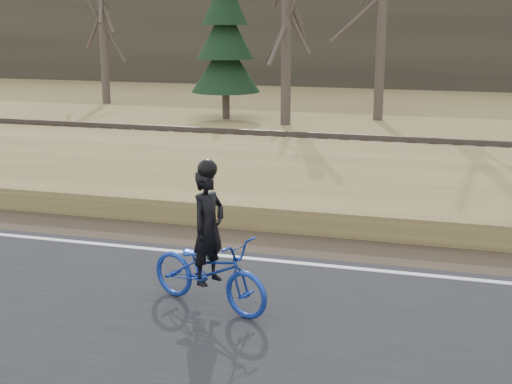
# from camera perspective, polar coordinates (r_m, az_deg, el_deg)

# --- Properties ---
(ground) EXTENTS (120.00, 120.00, 0.00)m
(ground) POSITION_cam_1_polar(r_m,az_deg,el_deg) (12.48, -13.65, -4.55)
(ground) COLOR #98864D
(ground) RESTS_ON ground
(edge_line) EXTENTS (120.00, 0.12, 0.01)m
(edge_line) POSITION_cam_1_polar(r_m,az_deg,el_deg) (12.63, -13.22, -3.99)
(edge_line) COLOR silver
(edge_line) RESTS_ON road
(shoulder) EXTENTS (120.00, 1.60, 0.04)m
(shoulder) POSITION_cam_1_polar(r_m,az_deg,el_deg) (13.48, -11.17, -2.93)
(shoulder) COLOR #473A2B
(shoulder) RESTS_ON ground
(embankment) EXTENTS (120.00, 5.00, 0.44)m
(embankment) POSITION_cam_1_polar(r_m,az_deg,el_deg) (16.05, -6.38, 0.75)
(embankment) COLOR #98864D
(embankment) RESTS_ON ground
(ballast) EXTENTS (120.00, 3.00, 0.45)m
(ballast) POSITION_cam_1_polar(r_m,az_deg,el_deg) (19.54, -2.18, 3.25)
(ballast) COLOR slate
(ballast) RESTS_ON ground
(railroad) EXTENTS (120.00, 2.40, 0.29)m
(railroad) POSITION_cam_1_polar(r_m,az_deg,el_deg) (19.49, -2.19, 4.13)
(railroad) COLOR black
(railroad) RESTS_ON ballast
(treeline_backdrop) EXTENTS (120.00, 4.00, 6.00)m
(treeline_backdrop) POSITION_cam_1_polar(r_m,az_deg,el_deg) (40.69, 7.66, 12.73)
(treeline_backdrop) COLOR #383328
(treeline_backdrop) RESTS_ON ground
(cyclist) EXTENTS (2.03, 1.30, 2.03)m
(cyclist) POSITION_cam_1_polar(r_m,az_deg,el_deg) (9.54, -3.79, -5.58)
(cyclist) COLOR #163297
(cyclist) RESTS_ON road
(bare_tree_left) EXTENTS (0.36, 0.36, 7.53)m
(bare_tree_left) POSITION_cam_1_polar(r_m,az_deg,el_deg) (32.42, -12.20, 13.57)
(bare_tree_left) COLOR brown
(bare_tree_left) RESTS_ON ground
(bare_tree_near_left) EXTENTS (0.36, 0.36, 7.20)m
(bare_tree_near_left) POSITION_cam_1_polar(r_m,az_deg,el_deg) (25.53, 2.45, 13.43)
(bare_tree_near_left) COLOR brown
(bare_tree_near_left) RESTS_ON ground
(conifer) EXTENTS (2.60, 2.60, 6.70)m
(conifer) POSITION_cam_1_polar(r_m,az_deg,el_deg) (27.15, -2.48, 12.55)
(conifer) COLOR brown
(conifer) RESTS_ON ground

